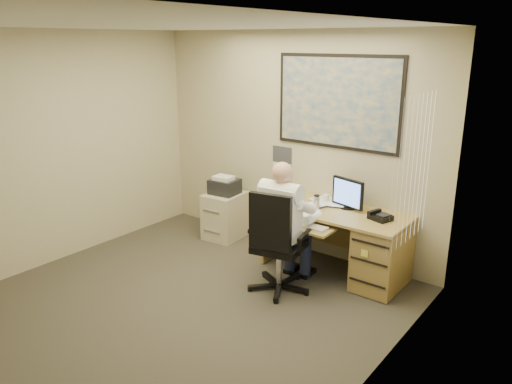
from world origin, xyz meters
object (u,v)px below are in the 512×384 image
Objects in this scene: desk at (363,243)px; person at (281,227)px; filing_cabinet at (225,211)px; office_chair at (276,262)px.

person reaches higher than desk.
person reaches higher than filing_cabinet.
filing_cabinet is 1.64m from office_chair.
filing_cabinet is at bearing 149.20° from person.
office_chair is at bearing -100.54° from person.
desk is at bearing 41.08° from office_chair.
office_chair reaches higher than desk.
filing_cabinet is at bearing 179.23° from desk.
office_chair is (1.41, -0.83, -0.04)m from filing_cabinet.
office_chair is at bearing -127.58° from desk.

